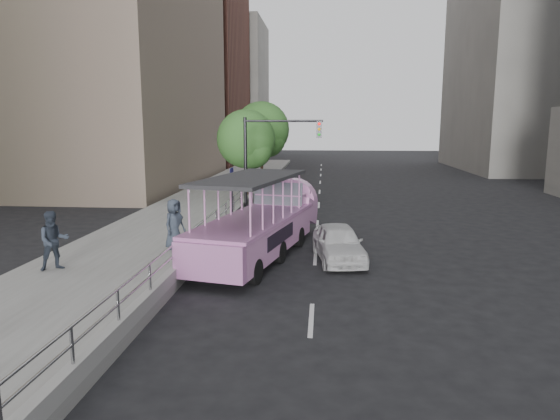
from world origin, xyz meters
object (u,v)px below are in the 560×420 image
Objects in this scene: street_tree_near at (248,141)px; pedestrian_far at (174,224)px; traffic_signal at (268,150)px; street_tree_far at (263,132)px; pedestrian_mid at (54,241)px; parking_sign at (232,194)px; car at (339,243)px; duck_boat at (263,224)px.

pedestrian_far is at bearing -94.02° from street_tree_near.
traffic_signal is 9.57m from street_tree_far.
parking_sign reaches higher than pedestrian_mid.
parking_sign is (-4.47, 3.41, 1.21)m from car.
street_tree_far reaches higher than street_tree_near.
pedestrian_far is 0.36× the size of traffic_signal.
street_tree_near is (0.87, 12.31, 2.59)m from pedestrian_far.
pedestrian_far is at bearing -167.44° from duck_boat.
pedestrian_mid is 7.82m from parking_sign.
parking_sign is at bearing -85.73° from street_tree_near.
duck_boat is at bearing -58.40° from parking_sign.
traffic_signal is at bearing 80.32° from parking_sign.
car is 9.47m from pedestrian_mid.
street_tree_far is at bearing 96.13° from car.
car is 0.67× the size of street_tree_near.
parking_sign is 0.58× the size of traffic_signal.
street_tree_far is at bearing 96.89° from duck_boat.
car is at bearing -67.36° from street_tree_near.
pedestrian_mid is at bearing -125.39° from parking_sign.
traffic_signal is at bearing -81.57° from street_tree_far.
duck_boat reaches higher than parking_sign.
street_tree_far is (0.20, 6.00, 0.49)m from street_tree_near.
traffic_signal reaches higher than duck_boat.
street_tree_far is (-0.46, 14.90, 2.44)m from parking_sign.
car is 2.07× the size of pedestrian_far.
street_tree_near is (-5.13, 12.31, 3.16)m from car.
traffic_signal is at bearing 102.76° from car.
street_tree_far reaches higher than pedestrian_far.
pedestrian_far is 3.79m from parking_sign.
parking_sign reaches higher than car.
street_tree_near is 0.89× the size of street_tree_far.
pedestrian_far is 0.29× the size of street_tree_far.
duck_boat is 5.03× the size of pedestrian_mid.
car is at bearing -74.92° from street_tree_far.
car is 19.31m from street_tree_far.
pedestrian_far is 18.60m from street_tree_far.
car is at bearing -64.14° from pedestrian_far.
street_tree_far reaches higher than car.
car is 0.60× the size of street_tree_far.
parking_sign is 5.78m from traffic_signal.
pedestrian_mid is at bearing -170.81° from car.
street_tree_far is at bearing 22.50° from pedestrian_far.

